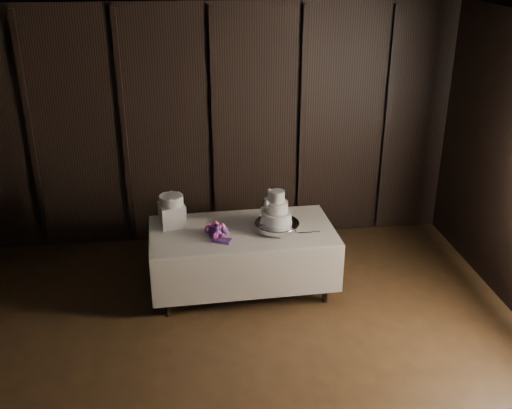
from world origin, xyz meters
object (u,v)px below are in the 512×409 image
Objects in this scene: cake_stand at (277,226)px; display_table at (243,258)px; wedding_cake at (275,211)px; box_pedestal at (172,215)px; bouquet at (216,231)px; small_cake at (171,200)px.

display_table is at bearing 171.25° from cake_stand.
box_pedestal is at bearing 172.39° from wedding_cake.
wedding_cake reaches higher than display_table.
bouquet reaches higher than cake_stand.
display_table is at bearing -15.37° from small_cake.
display_table is 1.01m from small_cake.
cake_stand is 0.66m from bouquet.
display_table is at bearing -15.37° from box_pedestal.
wedding_cake is (-0.03, -0.02, 0.19)m from cake_stand.
bouquet is at bearing -156.67° from display_table.
small_cake reaches higher than cake_stand.
wedding_cake is at bearing -14.29° from box_pedestal.
display_table is 7.90× the size of small_cake.
wedding_cake reaches higher than bouquet.
cake_stand is at bearing -13.21° from box_pedestal.
bouquet is (-0.66, -0.08, 0.02)m from cake_stand.
cake_stand is at bearing -10.86° from display_table.
bouquet is (-0.29, -0.14, 0.41)m from display_table.
display_table is 5.49× the size of wedding_cake.
cake_stand is at bearing -13.21° from small_cake.
display_table is 0.90m from box_pedestal.
wedding_cake is 0.66m from bouquet.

